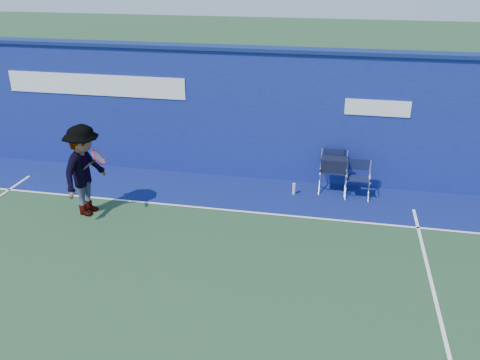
% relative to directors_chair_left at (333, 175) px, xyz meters
% --- Properties ---
extents(ground, '(80.00, 80.00, 0.00)m').
position_rel_directors_chair_left_xyz_m(ground, '(-2.77, -4.60, -0.41)').
color(ground, '#244327').
rests_on(ground, ground).
extents(stadium_wall, '(24.00, 0.50, 3.08)m').
position_rel_directors_chair_left_xyz_m(stadium_wall, '(-2.77, 0.60, 1.14)').
color(stadium_wall, navy).
rests_on(stadium_wall, ground).
extents(out_of_bounds_strip, '(24.00, 1.80, 0.01)m').
position_rel_directors_chair_left_xyz_m(out_of_bounds_strip, '(-2.77, -0.50, -0.41)').
color(out_of_bounds_strip, navy).
rests_on(out_of_bounds_strip, ground).
extents(court_lines, '(24.00, 12.00, 0.01)m').
position_rel_directors_chair_left_xyz_m(court_lines, '(-2.77, -4.00, -0.40)').
color(court_lines, white).
rests_on(court_lines, out_of_bounds_strip).
extents(directors_chair_left, '(0.57, 0.53, 0.96)m').
position_rel_directors_chair_left_xyz_m(directors_chair_left, '(0.00, 0.00, 0.00)').
color(directors_chair_left, silver).
rests_on(directors_chair_left, ground).
extents(directors_chair_right, '(0.50, 0.44, 0.83)m').
position_rel_directors_chair_left_xyz_m(directors_chair_right, '(0.55, -0.18, -0.15)').
color(directors_chair_right, silver).
rests_on(directors_chair_right, ground).
extents(water_bottle, '(0.07, 0.07, 0.26)m').
position_rel_directors_chair_left_xyz_m(water_bottle, '(-0.84, -0.31, -0.28)').
color(water_bottle, silver).
rests_on(water_bottle, ground).
extents(tennis_player, '(0.99, 1.30, 1.91)m').
position_rel_directors_chair_left_xyz_m(tennis_player, '(-4.92, -2.05, 0.55)').
color(tennis_player, '#EA4738').
rests_on(tennis_player, ground).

